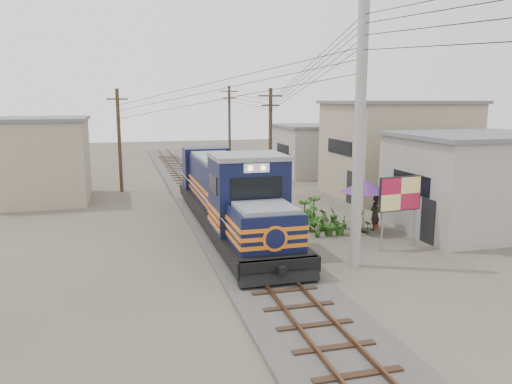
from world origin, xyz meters
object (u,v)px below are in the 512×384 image
object	(u,v)px
locomotive	(229,196)
billboard	(400,196)
market_umbrella	(365,186)
vendor	(375,212)

from	to	relation	value
locomotive	billboard	world-z (taller)	locomotive
market_umbrella	billboard	bearing A→B (deg)	-87.13
market_umbrella	vendor	xyz separation A→B (m)	(0.68, 0.16, -1.35)
locomotive	billboard	bearing A→B (deg)	-37.01
billboard	market_umbrella	xyz separation A→B (m)	(-0.14, 2.88, -0.07)
locomotive	billboard	xyz separation A→B (m)	(6.31, -4.76, 0.56)
billboard	vendor	distance (m)	3.40
locomotive	market_umbrella	size ratio (longest dim) A/B	5.50
locomotive	market_umbrella	distance (m)	6.47
locomotive	market_umbrella	world-z (taller)	locomotive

